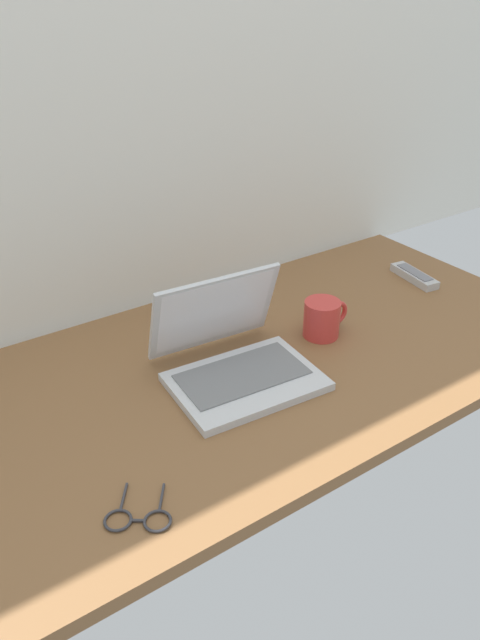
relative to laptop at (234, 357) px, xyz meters
The scene contains 5 objects.
desk 0.08m from the laptop, 16.81° to the left, with size 1.60×0.76×0.03m.
laptop is the anchor object (origin of this frame).
coffee_mug 0.27m from the laptop, ahead, with size 0.12×0.09×0.09m.
remote_control_near 0.69m from the laptop, ahead, with size 0.07×0.16×0.02m.
eyeglasses 0.44m from the laptop, 144.76° to the right, with size 0.13×0.14×0.01m.
Camera 1 is at (-0.67, -0.93, 0.80)m, focal length 34.24 mm.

